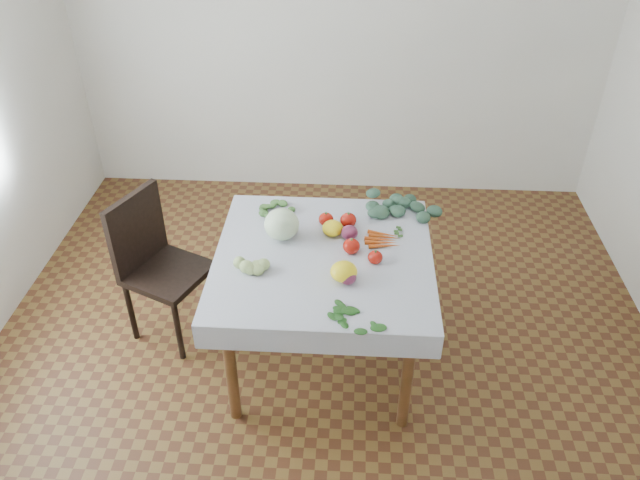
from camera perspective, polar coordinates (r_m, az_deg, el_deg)
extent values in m
plane|color=brown|center=(3.73, 0.28, -10.72)|extent=(4.00, 4.00, 0.00)
cube|color=white|center=(4.77, 1.75, 19.20)|extent=(4.00, 0.04, 2.70)
cube|color=brown|center=(3.24, 0.32, -1.77)|extent=(1.00, 1.00, 0.04)
cylinder|color=brown|center=(3.22, -8.16, -11.57)|extent=(0.06, 0.06, 0.71)
cylinder|color=brown|center=(3.18, 7.97, -12.27)|extent=(0.06, 0.06, 0.71)
cylinder|color=brown|center=(3.86, -5.88, -1.98)|extent=(0.06, 0.06, 0.71)
cylinder|color=brown|center=(3.83, 7.27, -2.46)|extent=(0.06, 0.06, 0.71)
cube|color=silver|center=(3.23, 0.32, -1.44)|extent=(1.12, 1.12, 0.01)
cube|color=black|center=(3.71, -13.71, -2.97)|extent=(0.55, 0.55, 0.04)
cube|color=black|center=(3.68, -16.46, 0.90)|extent=(0.21, 0.39, 0.45)
cylinder|color=black|center=(3.87, -16.90, -6.26)|extent=(0.04, 0.04, 0.42)
cylinder|color=black|center=(3.67, -12.82, -8.13)|extent=(0.04, 0.04, 0.42)
cylinder|color=black|center=(4.05, -13.61, -3.40)|extent=(0.04, 0.04, 0.42)
cylinder|color=black|center=(3.87, -9.57, -5.01)|extent=(0.04, 0.04, 0.42)
ellipsoid|color=#DAF2CB|center=(3.31, -3.52, 1.44)|extent=(0.24, 0.24, 0.17)
ellipsoid|color=#B4160C|center=(3.42, 2.60, 1.84)|extent=(0.12, 0.12, 0.08)
ellipsoid|color=#B4160C|center=(3.43, 0.55, 1.91)|extent=(0.11, 0.11, 0.07)
ellipsoid|color=#B4160C|center=(3.23, 2.89, -0.57)|extent=(0.11, 0.11, 0.08)
ellipsoid|color=#B4160C|center=(3.17, 5.07, -1.58)|extent=(0.10, 0.10, 0.07)
ellipsoid|color=yellow|center=(3.36, 1.16, 1.10)|extent=(0.14, 0.14, 0.08)
ellipsoid|color=yellow|center=(3.04, 2.19, -2.91)|extent=(0.17, 0.17, 0.09)
ellipsoid|color=maroon|center=(3.33, 2.72, 0.69)|extent=(0.09, 0.09, 0.08)
ellipsoid|color=maroon|center=(3.03, 2.55, -3.39)|extent=(0.11, 0.11, 0.07)
ellipsoid|color=#B5D379|center=(3.13, -6.10, -2.40)|extent=(0.05, 0.05, 0.05)
ellipsoid|color=#B5D379|center=(3.14, -6.65, -2.31)|extent=(0.05, 0.05, 0.05)
ellipsoid|color=#B5D379|center=(3.11, -6.17, -2.70)|extent=(0.05, 0.05, 0.05)
ellipsoid|color=#B5D379|center=(3.15, -5.86, -2.08)|extent=(0.05, 0.05, 0.05)
ellipsoid|color=#B5D379|center=(3.12, -7.36, -2.56)|extent=(0.05, 0.05, 0.05)
ellipsoid|color=#B5D379|center=(3.10, -5.09, -2.67)|extent=(0.05, 0.05, 0.05)
cone|color=#D15517|center=(3.37, 5.71, 0.58)|extent=(0.17, 0.06, 0.03)
cone|color=#D15517|center=(3.35, 5.72, 0.31)|extent=(0.17, 0.05, 0.03)
cone|color=#D15517|center=(3.33, 5.73, 0.03)|extent=(0.17, 0.03, 0.03)
cone|color=#D15517|center=(3.31, 5.74, -0.25)|extent=(0.17, 0.03, 0.03)
cone|color=#D15517|center=(3.28, 5.75, -0.53)|extent=(0.17, 0.05, 0.03)
ellipsoid|color=#365946|center=(3.62, 7.90, 3.28)|extent=(0.08, 0.08, 0.05)
ellipsoid|color=#365946|center=(3.62, 6.92, 3.35)|extent=(0.08, 0.08, 0.05)
ellipsoid|color=#365946|center=(3.58, 7.89, 2.90)|extent=(0.08, 0.08, 0.05)
ellipsoid|color=#365946|center=(3.65, 7.75, 3.63)|extent=(0.08, 0.08, 0.05)
ellipsoid|color=#365946|center=(3.58, 6.51, 3.00)|extent=(0.08, 0.08, 0.05)
ellipsoid|color=#365946|center=(3.61, 8.86, 3.06)|extent=(0.08, 0.08, 0.05)
ellipsoid|color=#365946|center=(3.66, 6.56, 3.81)|extent=(0.08, 0.08, 0.05)
ellipsoid|color=#365946|center=(3.53, 7.37, 2.47)|extent=(0.08, 0.08, 0.05)
ellipsoid|color=#365946|center=(3.67, 8.89, 3.72)|extent=(0.08, 0.08, 0.05)
ellipsoid|color=#365946|center=(3.60, 5.38, 3.34)|extent=(0.08, 0.08, 0.05)
ellipsoid|color=#365946|center=(3.55, 9.26, 2.45)|extent=(0.08, 0.08, 0.05)
ellipsoid|color=#365946|center=(3.72, 7.26, 4.29)|extent=(0.08, 0.08, 0.05)
ellipsoid|color=#365946|center=(3.51, 5.85, 2.36)|extent=(0.08, 0.08, 0.05)
ellipsoid|color=#365946|center=(3.65, 10.30, 3.30)|extent=(0.08, 0.08, 0.05)
ellipsoid|color=#1F5119|center=(2.87, 3.34, -6.92)|extent=(0.06, 0.04, 0.01)
ellipsoid|color=#1F5119|center=(2.87, 2.51, -6.84)|extent=(0.06, 0.04, 0.01)
ellipsoid|color=#1F5119|center=(2.84, 3.26, -7.34)|extent=(0.06, 0.04, 0.01)
ellipsoid|color=#1F5119|center=(2.89, 3.27, -6.54)|extent=(0.06, 0.04, 0.01)
ellipsoid|color=#1F5119|center=(2.85, 2.10, -7.22)|extent=(0.06, 0.04, 0.01)
ellipsoid|color=#1F5119|center=(2.86, 4.12, -7.17)|extent=(0.06, 0.04, 0.01)
ellipsoid|color=#1F5119|center=(2.90, 2.28, -6.35)|extent=(0.06, 0.04, 0.01)
ellipsoid|color=#1F5119|center=(2.82, 2.75, -7.80)|extent=(0.06, 0.04, 0.01)
ellipsoid|color=#1F5119|center=(2.90, 4.26, -6.45)|extent=(0.06, 0.04, 0.01)
ellipsoid|color=#1F5119|center=(2.87, 1.20, -6.85)|extent=(0.06, 0.04, 0.01)
ellipsoid|color=#1F5119|center=(2.82, 4.35, -7.82)|extent=(0.06, 0.04, 0.01)
ellipsoid|color=#1F5119|center=(2.93, 2.96, -5.82)|extent=(0.06, 0.04, 0.01)
ellipsoid|color=#1F5119|center=(2.81, 1.45, -7.90)|extent=(0.06, 0.04, 0.01)
ellipsoid|color=#1F5119|center=(2.87, 5.40, -6.90)|extent=(0.06, 0.04, 0.01)
ellipsoid|color=#487E39|center=(3.56, -3.99, 2.75)|extent=(0.05, 0.05, 0.02)
ellipsoid|color=#487E39|center=(3.58, -4.36, 2.94)|extent=(0.05, 0.05, 0.02)
ellipsoid|color=#487E39|center=(3.55, -4.37, 2.58)|extent=(0.05, 0.05, 0.02)
ellipsoid|color=#487E39|center=(3.58, -3.68, 2.93)|extent=(0.05, 0.05, 0.02)
ellipsoid|color=#487E39|center=(3.58, -4.93, 2.86)|extent=(0.05, 0.05, 0.02)
ellipsoid|color=#487E39|center=(3.54, -3.73, 2.47)|extent=(0.05, 0.05, 0.02)
ellipsoid|color=#487E39|center=(3.61, -4.06, 3.22)|extent=(0.05, 0.05, 0.02)
ellipsoid|color=#487E39|center=(3.54, -5.09, 2.46)|extent=(0.05, 0.05, 0.02)
ellipsoid|color=#487E39|center=(3.56, -2.98, 2.77)|extent=(0.05, 0.05, 0.02)
ellipsoid|color=#487E39|center=(3.62, -5.14, 3.21)|extent=(0.05, 0.05, 0.02)
ellipsoid|color=#487E39|center=(3.51, -4.18, 2.12)|extent=(0.05, 0.05, 0.02)
ellipsoid|color=#487E39|center=(3.62, -3.16, 3.33)|extent=(0.05, 0.05, 0.02)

